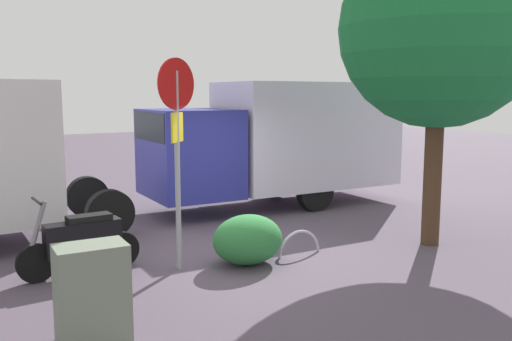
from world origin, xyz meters
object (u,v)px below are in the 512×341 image
Objects in this scene: box_truck_near at (274,139)px; stop_sign at (177,130)px; bike_rack_hoop at (299,255)px; utility_cabinet at (92,294)px; street_tree at (439,29)px; motorcycle at (82,240)px.

stop_sign is (3.97, 3.14, 0.51)m from box_truck_near.
utility_cabinet is at bearing 19.45° from bike_rack_hoop.
street_tree is at bearing 98.88° from box_truck_near.
box_truck_near is at bearing -118.98° from bike_rack_hoop.
street_tree is 6.48× the size of bike_rack_hoop.
utility_cabinet is (1.85, 1.79, -1.59)m from stop_sign.
box_truck_near is at bearing -139.79° from utility_cabinet.
bike_rack_hoop is at bearing -17.80° from street_tree.
stop_sign is at bearing 41.99° from box_truck_near.
bike_rack_hoop is at bearing -160.55° from utility_cabinet.
bike_rack_hoop is at bearing 167.93° from stop_sign.
street_tree is at bearing -174.49° from utility_cabinet.
motorcycle is 1.66× the size of utility_cabinet.
street_tree reaches higher than motorcycle.
box_truck_near reaches higher than motorcycle.
stop_sign is 2.94× the size of utility_cabinet.
box_truck_near is 2.44× the size of stop_sign.
motorcycle is at bearing -17.16° from street_tree.
street_tree reaches higher than utility_cabinet.
motorcycle is 6.77m from street_tree.
bike_rack_hoop is at bearing 64.70° from box_truck_near.
box_truck_near is 4.84m from street_tree.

